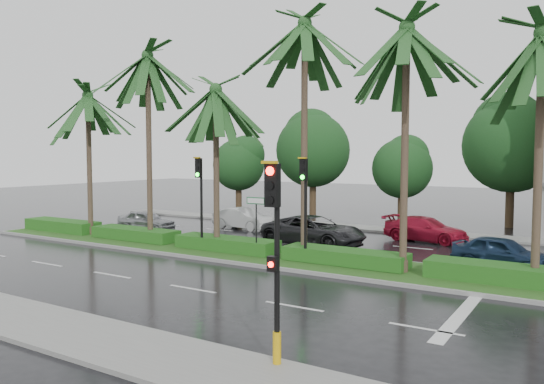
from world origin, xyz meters
The scene contains 17 objects.
ground centered at (0.00, 0.00, 0.00)m, with size 120.00×120.00×0.00m, color black.
near_sidewalk centered at (0.00, -10.20, 0.06)m, with size 40.00×2.40×0.12m, color slate.
far_sidewalk centered at (0.00, 12.00, 0.06)m, with size 40.00×2.00×0.12m, color slate.
median centered at (0.00, 1.00, 0.08)m, with size 36.00×4.00×0.15m.
hedge centered at (0.00, 1.00, 0.45)m, with size 35.20×1.40×0.60m.
lane_markings centered at (3.04, -0.43, 0.01)m, with size 34.00×13.06×0.01m.
palm_row centered at (-1.25, 1.02, 8.21)m, with size 26.30×4.20×10.80m.
signal_near centered at (6.00, -9.39, 2.50)m, with size 0.34×0.45×4.36m.
signal_median_left centered at (-4.00, 0.30, 3.00)m, with size 0.34×0.42×4.36m.
signal_median_right centered at (1.50, 0.30, 3.00)m, with size 0.34×0.42×4.36m.
street_sign centered at (-1.00, 0.48, 2.12)m, with size 0.95×0.09×2.60m.
bg_trees centered at (0.82, 17.59, 4.90)m, with size 32.52×5.95×8.59m.
car_silver centered at (-11.50, 4.30, 0.63)m, with size 3.67×1.48×1.25m, color gray.
car_white centered at (-7.00, 8.07, 0.65)m, with size 3.97×1.39×1.31m, color #B6B6B6.
car_darkgrey centered at (-0.50, 5.07, 0.75)m, with size 5.41×2.50×1.50m, color #242427.
car_red centered at (4.00, 9.30, 0.65)m, with size 4.51×1.83×1.31m, color #A7122B.
car_blue centered at (8.50, 4.16, 0.66)m, with size 3.85×1.55×1.31m, color #192D4C.
Camera 1 is at (11.75, -18.80, 4.60)m, focal length 35.00 mm.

